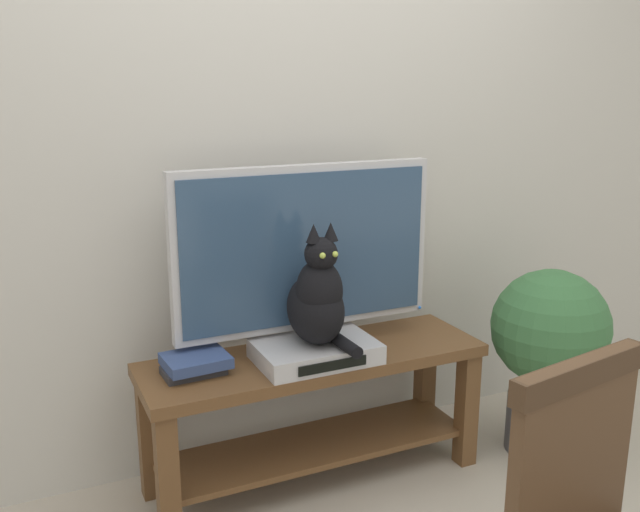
% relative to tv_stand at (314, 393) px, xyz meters
% --- Properties ---
extents(back_wall, '(7.00, 0.12, 2.80)m').
position_rel_tv_stand_xyz_m(back_wall, '(-0.02, 0.36, 1.04)').
color(back_wall, beige).
rests_on(back_wall, ground).
extents(tv_stand, '(1.30, 0.40, 0.52)m').
position_rel_tv_stand_xyz_m(tv_stand, '(0.00, 0.00, 0.00)').
color(tv_stand, brown).
rests_on(tv_stand, ground).
extents(tv, '(1.01, 0.20, 0.70)m').
position_rel_tv_stand_xyz_m(tv, '(0.00, 0.08, 0.53)').
color(tv, '#B7B7BC').
rests_on(tv, tv_stand).
extents(media_box, '(0.43, 0.29, 0.07)m').
position_rel_tv_stand_xyz_m(media_box, '(-0.02, -0.06, 0.19)').
color(media_box, '#BCBCC1').
rests_on(media_box, tv_stand).
extents(cat, '(0.19, 0.34, 0.45)m').
position_rel_tv_stand_xyz_m(cat, '(-0.02, -0.07, 0.40)').
color(cat, black).
rests_on(cat, media_box).
extents(book_stack, '(0.23, 0.19, 0.07)m').
position_rel_tv_stand_xyz_m(book_stack, '(-0.45, 0.01, 0.19)').
color(book_stack, '#2D2D33').
rests_on(book_stack, tv_stand).
extents(potted_plant, '(0.47, 0.47, 0.78)m').
position_rel_tv_stand_xyz_m(potted_plant, '(0.95, -0.20, 0.11)').
color(potted_plant, '#47474C').
rests_on(potted_plant, ground).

